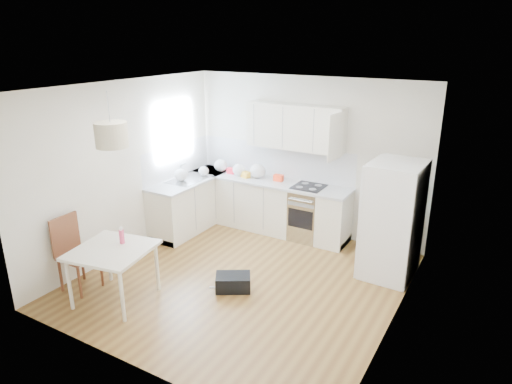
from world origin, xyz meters
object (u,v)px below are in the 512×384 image
at_px(refrigerator, 394,220).
at_px(dining_chair, 79,254).
at_px(dining_table, 112,254).
at_px(gym_bag, 233,282).

distance_m(refrigerator, dining_chair, 4.37).
bearing_deg(refrigerator, dining_table, -137.60).
relative_size(refrigerator, dining_chair, 1.63).
bearing_deg(refrigerator, gym_bag, -136.71).
relative_size(dining_chair, gym_bag, 2.20).
relative_size(refrigerator, dining_table, 1.56).
relative_size(dining_table, dining_chair, 1.04).
height_order(refrigerator, dining_chair, refrigerator).
bearing_deg(dining_chair, refrigerator, 34.62).
relative_size(dining_table, gym_bag, 2.29).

